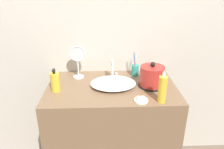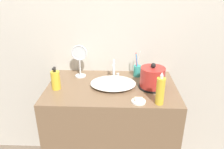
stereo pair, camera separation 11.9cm
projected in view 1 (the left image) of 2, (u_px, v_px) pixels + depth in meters
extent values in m
cube|color=beige|center=(110.00, 28.00, 1.87)|extent=(6.00, 0.04, 2.60)
cube|color=brown|center=(112.00, 133.00, 1.91)|extent=(1.02, 0.62, 0.91)
ellipsoid|color=white|center=(113.00, 83.00, 1.72)|extent=(0.36, 0.28, 0.05)
cylinder|color=silver|center=(112.00, 69.00, 1.84)|extent=(0.02, 0.02, 0.16)
cylinder|color=silver|center=(113.00, 63.00, 1.76)|extent=(0.02, 0.12, 0.02)
cylinder|color=silver|center=(116.00, 75.00, 1.87)|extent=(0.02, 0.02, 0.04)
cylinder|color=black|center=(151.00, 85.00, 1.72)|extent=(0.20, 0.20, 0.01)
cylinder|color=#B22D28|center=(152.00, 77.00, 1.69)|extent=(0.19, 0.19, 0.17)
sphere|color=black|center=(153.00, 64.00, 1.65)|extent=(0.04, 0.04, 0.04)
cylinder|color=teal|center=(135.00, 70.00, 1.90)|extent=(0.06, 0.06, 0.10)
cylinder|color=#E5333F|center=(135.00, 62.00, 1.86)|extent=(0.02, 0.03, 0.17)
cylinder|color=#338CE0|center=(135.00, 63.00, 1.86)|extent=(0.03, 0.02, 0.17)
cylinder|color=white|center=(136.00, 61.00, 1.87)|extent=(0.04, 0.01, 0.18)
cylinder|color=gold|center=(55.00, 82.00, 1.62)|extent=(0.07, 0.07, 0.14)
cylinder|color=black|center=(54.00, 72.00, 1.59)|extent=(0.02, 0.02, 0.02)
cube|color=black|center=(53.00, 70.00, 1.57)|extent=(0.02, 0.04, 0.01)
cylinder|color=gold|center=(162.00, 89.00, 1.47)|extent=(0.06, 0.06, 0.19)
cylinder|color=white|center=(164.00, 75.00, 1.43)|extent=(0.02, 0.02, 0.02)
cone|color=white|center=(164.00, 72.00, 1.42)|extent=(0.02, 0.02, 0.02)
cylinder|color=white|center=(141.00, 100.00, 1.51)|extent=(0.10, 0.10, 0.01)
cube|color=#EFE5C6|center=(141.00, 98.00, 1.50)|extent=(0.05, 0.04, 0.02)
cylinder|color=silver|center=(79.00, 77.00, 1.87)|extent=(0.09, 0.09, 0.01)
cylinder|color=silver|center=(78.00, 69.00, 1.84)|extent=(0.01, 0.01, 0.14)
torus|color=silver|center=(77.00, 54.00, 1.79)|extent=(0.14, 0.01, 0.14)
cylinder|color=silver|center=(77.00, 54.00, 1.79)|extent=(0.11, 0.00, 0.11)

